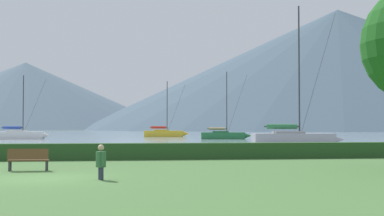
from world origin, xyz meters
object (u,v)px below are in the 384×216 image
at_px(sailboat_slip_5, 294,138).
at_px(park_bench_under_tree, 28,158).
at_px(sailboat_slip_7, 224,135).
at_px(sailboat_slip_2, 164,133).
at_px(sailboat_slip_6, 20,135).
at_px(person_seated_viewer, 101,160).

bearing_deg(sailboat_slip_5, park_bench_under_tree, -122.63).
bearing_deg(sailboat_slip_7, sailboat_slip_2, 120.32).
xyz_separation_m(sailboat_slip_7, park_bench_under_tree, (-19.96, -57.24, -0.11)).
bearing_deg(park_bench_under_tree, sailboat_slip_7, 70.53).
relative_size(sailboat_slip_2, park_bench_under_tree, 6.23).
xyz_separation_m(sailboat_slip_6, park_bench_under_tree, (10.97, -61.33, -0.16)).
distance_m(sailboat_slip_2, sailboat_slip_7, 22.09).
bearing_deg(sailboat_slip_5, sailboat_slip_2, 104.21).
relative_size(sailboat_slip_5, sailboat_slip_6, 1.42).
height_order(sailboat_slip_7, park_bench_under_tree, sailboat_slip_7).
xyz_separation_m(sailboat_slip_2, sailboat_slip_5, (8.36, -50.66, 0.07)).
height_order(sailboat_slip_5, park_bench_under_tree, sailboat_slip_5).
relative_size(sailboat_slip_6, sailboat_slip_7, 0.94).
distance_m(sailboat_slip_6, park_bench_under_tree, 62.30).
bearing_deg(person_seated_viewer, sailboat_slip_6, 85.42).
relative_size(sailboat_slip_7, person_seated_viewer, 8.28).
height_order(sailboat_slip_2, sailboat_slip_7, sailboat_slip_2).
distance_m(sailboat_slip_2, person_seated_viewer, 82.96).
xyz_separation_m(sailboat_slip_2, person_seated_viewer, (-9.49, -82.41, -0.02)).
bearing_deg(sailboat_slip_7, sailboat_slip_6, -176.48).
xyz_separation_m(sailboat_slip_6, person_seated_viewer, (14.14, -65.65, -0.01)).
bearing_deg(sailboat_slip_7, person_seated_viewer, -94.19).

